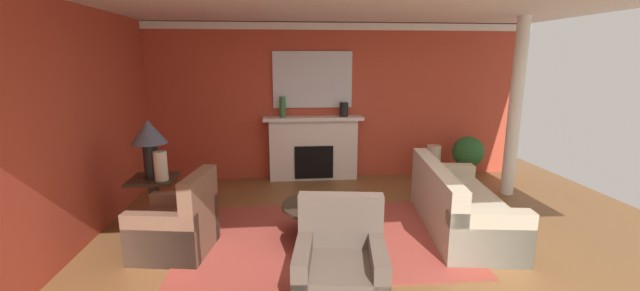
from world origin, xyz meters
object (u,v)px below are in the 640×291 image
Objects in this scene: armchair_facing_fireplace at (340,272)px; potted_plant at (468,155)px; vase_mantel_right at (344,110)px; vase_tall_corner at (433,163)px; side_table at (155,200)px; coffee_table at (322,213)px; vase_on_side_table at (161,166)px; armchair_near_window at (178,227)px; vase_mantel_left at (283,107)px; mantel_mirror at (313,80)px; table_lamp at (149,138)px; sofa at (458,207)px; fireplace at (313,150)px.

armchair_facing_fireplace is 1.14× the size of potted_plant.
vase_tall_corner is at bearing -8.76° from vase_mantel_right.
side_table is at bearing -158.38° from vase_tall_corner.
vase_on_side_table is at bearing 169.69° from coffee_table.
vase_mantel_left reaches higher than armchair_near_window.
side_table is 2.77m from vase_mantel_left.
armchair_facing_fireplace is at bearing -121.85° from vase_tall_corner.
mantel_mirror reaches higher than coffee_table.
table_lamp is 2.61m from vase_mantel_left.
table_lamp reaches higher than side_table.
sofa is at bearing 4.14° from coffee_table.
table_lamp is at bearing -161.74° from potted_plant.
table_lamp reaches higher than potted_plant.
armchair_facing_fireplace is 4.49m from potted_plant.
side_table is (-2.22, -2.04, -0.15)m from fireplace.
sofa is 2.27m from potted_plant.
table_lamp is at bearing -158.38° from vase_tall_corner.
potted_plant is at bearing -8.86° from vase_tall_corner.
potted_plant is (3.32, -0.34, -0.86)m from vase_mantel_left.
mantel_mirror is 0.74m from vase_mantel_left.
fireplace reaches higher than vase_on_side_table.
side_table is at bearing -130.04° from vase_mantel_left.
vase_tall_corner is at bearing 58.15° from armchair_facing_fireplace.
vase_mantel_left reaches higher than side_table.
coffee_table is (-0.08, -2.52, -0.22)m from fireplace.
vase_on_side_table is at bearing -38.66° from table_lamp.
mantel_mirror is 1.43× the size of coffee_table.
table_lamp reaches higher than armchair_facing_fireplace.
table_lamp is (-0.45, 0.69, 0.92)m from armchair_near_window.
mantel_mirror is 1.50× the size of armchair_near_window.
armchair_near_window is at bearing -130.83° from vase_mantel_right.
vase_mantel_right is (0.60, 3.83, 0.99)m from armchair_facing_fireplace.
side_table is 2.73× the size of vase_mantel_right.
mantel_mirror is 3.41m from side_table.
vase_mantel_right reaches higher than side_table.
armchair_near_window is at bearing -114.44° from vase_mantel_left.
fireplace is at bearing 5.13° from vase_mantel_left.
vase_mantel_left is 1.10m from vase_mantel_right.
coffee_table is (1.69, 0.21, 0.03)m from armchair_near_window.
armchair_near_window is at bearing -121.80° from mantel_mirror.
vase_on_side_table reaches higher than potted_plant.
vase_on_side_table reaches higher than vase_tall_corner.
vase_tall_corner is (0.46, 2.09, 0.03)m from sofa.
vase_tall_corner is (4.40, 1.74, -0.07)m from side_table.
sofa is at bearing -117.97° from potted_plant.
armchair_near_window and armchair_facing_fireplace have the same top height.
vase_tall_corner is at bearing 23.68° from vase_on_side_table.
armchair_facing_fireplace reaches higher than sofa.
sofa is 3.84m from vase_on_side_table.
vase_mantel_left is (1.22, 2.68, 1.05)m from armchair_near_window.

